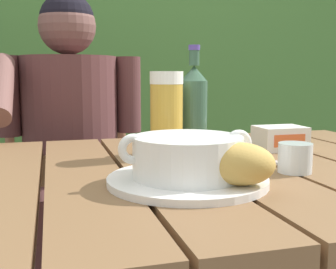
{
  "coord_description": "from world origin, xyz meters",
  "views": [
    {
      "loc": [
        -0.21,
        -0.79,
        0.92
      ],
      "look_at": [
        0.01,
        -0.03,
        0.81
      ],
      "focal_mm": 45.25,
      "sensor_mm": 36.0,
      "label": 1
    }
  ],
  "objects_px": {
    "serving_plate": "(187,180)",
    "water_glass_small": "(295,158)",
    "person_eating": "(71,140)",
    "bread_roll": "(240,164)",
    "butter_tub": "(280,138)",
    "table_knife": "(246,165)",
    "soup_bowl": "(187,155)",
    "chair_near_diner": "(71,192)",
    "beer_glass": "(167,114)",
    "beer_bottle": "(194,108)"
  },
  "relations": [
    {
      "from": "beer_bottle",
      "to": "butter_tub",
      "type": "xyz_separation_m",
      "value": [
        0.21,
        -0.02,
        -0.08
      ]
    },
    {
      "from": "beer_bottle",
      "to": "table_knife",
      "type": "xyz_separation_m",
      "value": [
        0.05,
        -0.18,
        -0.1
      ]
    },
    {
      "from": "beer_bottle",
      "to": "table_knife",
      "type": "bearing_deg",
      "value": -75.35
    },
    {
      "from": "beer_glass",
      "to": "water_glass_small",
      "type": "relative_size",
      "value": 2.99
    },
    {
      "from": "beer_glass",
      "to": "serving_plate",
      "type": "bearing_deg",
      "value": -97.05
    },
    {
      "from": "beer_glass",
      "to": "beer_bottle",
      "type": "height_order",
      "value": "beer_bottle"
    },
    {
      "from": "beer_bottle",
      "to": "serving_plate",
      "type": "bearing_deg",
      "value": -111.01
    },
    {
      "from": "chair_near_diner",
      "to": "soup_bowl",
      "type": "distance_m",
      "value": 1.04
    },
    {
      "from": "beer_glass",
      "to": "butter_tub",
      "type": "height_order",
      "value": "beer_glass"
    },
    {
      "from": "beer_glass",
      "to": "water_glass_small",
      "type": "height_order",
      "value": "beer_glass"
    },
    {
      "from": "water_glass_small",
      "to": "soup_bowl",
      "type": "bearing_deg",
      "value": -173.48
    },
    {
      "from": "bread_roll",
      "to": "table_knife",
      "type": "distance_m",
      "value": 0.19
    },
    {
      "from": "beer_glass",
      "to": "table_knife",
      "type": "distance_m",
      "value": 0.21
    },
    {
      "from": "table_knife",
      "to": "serving_plate",
      "type": "bearing_deg",
      "value": -148.46
    },
    {
      "from": "person_eating",
      "to": "soup_bowl",
      "type": "height_order",
      "value": "person_eating"
    },
    {
      "from": "person_eating",
      "to": "beer_bottle",
      "type": "distance_m",
      "value": 0.58
    },
    {
      "from": "serving_plate",
      "to": "water_glass_small",
      "type": "distance_m",
      "value": 0.22
    },
    {
      "from": "butter_tub",
      "to": "person_eating",
      "type": "bearing_deg",
      "value": 132.04
    },
    {
      "from": "person_eating",
      "to": "table_knife",
      "type": "xyz_separation_m",
      "value": [
        0.31,
        -0.68,
        0.04
      ]
    },
    {
      "from": "beer_bottle",
      "to": "butter_tub",
      "type": "height_order",
      "value": "beer_bottle"
    },
    {
      "from": "serving_plate",
      "to": "beer_glass",
      "type": "relative_size",
      "value": 1.43
    },
    {
      "from": "person_eating",
      "to": "bread_roll",
      "type": "bearing_deg",
      "value": -75.68
    },
    {
      "from": "bread_roll",
      "to": "serving_plate",
      "type": "bearing_deg",
      "value": 130.6
    },
    {
      "from": "soup_bowl",
      "to": "beer_glass",
      "type": "height_order",
      "value": "beer_glass"
    },
    {
      "from": "chair_near_diner",
      "to": "bread_roll",
      "type": "distance_m",
      "value": 1.12
    },
    {
      "from": "bread_roll",
      "to": "water_glass_small",
      "type": "bearing_deg",
      "value": 31.41
    },
    {
      "from": "water_glass_small",
      "to": "butter_tub",
      "type": "bearing_deg",
      "value": 66.0
    },
    {
      "from": "table_knife",
      "to": "beer_glass",
      "type": "bearing_deg",
      "value": 130.61
    },
    {
      "from": "chair_near_diner",
      "to": "beer_glass",
      "type": "bearing_deg",
      "value": -76.19
    },
    {
      "from": "butter_tub",
      "to": "table_knife",
      "type": "relative_size",
      "value": 0.69
    },
    {
      "from": "soup_bowl",
      "to": "serving_plate",
      "type": "bearing_deg",
      "value": -75.96
    },
    {
      "from": "soup_bowl",
      "to": "beer_glass",
      "type": "relative_size",
      "value": 1.24
    },
    {
      "from": "chair_near_diner",
      "to": "beer_bottle",
      "type": "relative_size",
      "value": 3.75
    },
    {
      "from": "serving_plate",
      "to": "bread_roll",
      "type": "relative_size",
      "value": 2.01
    },
    {
      "from": "chair_near_diner",
      "to": "person_eating",
      "type": "bearing_deg",
      "value": -90.85
    },
    {
      "from": "bread_roll",
      "to": "beer_bottle",
      "type": "bearing_deg",
      "value": 82.74
    },
    {
      "from": "serving_plate",
      "to": "table_knife",
      "type": "height_order",
      "value": "serving_plate"
    },
    {
      "from": "chair_near_diner",
      "to": "beer_glass",
      "type": "relative_size",
      "value": 4.95
    },
    {
      "from": "soup_bowl",
      "to": "table_knife",
      "type": "xyz_separation_m",
      "value": [
        0.15,
        0.09,
        -0.04
      ]
    },
    {
      "from": "soup_bowl",
      "to": "water_glass_small",
      "type": "relative_size",
      "value": 3.69
    },
    {
      "from": "beer_bottle",
      "to": "chair_near_diner",
      "type": "bearing_deg",
      "value": 110.17
    },
    {
      "from": "bread_roll",
      "to": "beer_bottle",
      "type": "relative_size",
      "value": 0.54
    },
    {
      "from": "chair_near_diner",
      "to": "butter_tub",
      "type": "xyz_separation_m",
      "value": [
        0.47,
        -0.73,
        0.3
      ]
    },
    {
      "from": "person_eating",
      "to": "serving_plate",
      "type": "height_order",
      "value": "person_eating"
    },
    {
      "from": "person_eating",
      "to": "water_glass_small",
      "type": "height_order",
      "value": "person_eating"
    },
    {
      "from": "table_knife",
      "to": "chair_near_diner",
      "type": "bearing_deg",
      "value": 109.06
    },
    {
      "from": "beer_bottle",
      "to": "water_glass_small",
      "type": "height_order",
      "value": "beer_bottle"
    },
    {
      "from": "chair_near_diner",
      "to": "serving_plate",
      "type": "height_order",
      "value": "chair_near_diner"
    },
    {
      "from": "serving_plate",
      "to": "beer_glass",
      "type": "xyz_separation_m",
      "value": [
        0.03,
        0.24,
        0.09
      ]
    },
    {
      "from": "beer_glass",
      "to": "person_eating",
      "type": "bearing_deg",
      "value": 108.9
    }
  ]
}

